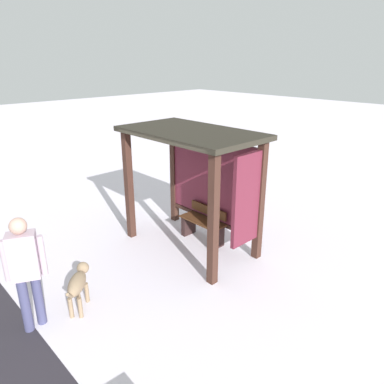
% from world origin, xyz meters
% --- Properties ---
extents(ground_plane, '(60.00, 60.00, 0.00)m').
position_xyz_m(ground_plane, '(0.00, 0.00, 0.00)').
color(ground_plane, silver).
extents(bus_shelter, '(2.89, 1.66, 2.54)m').
position_xyz_m(bus_shelter, '(0.11, 0.22, 1.80)').
color(bus_shelter, '#3C231B').
rests_on(bus_shelter, ground).
extents(bench_left_inside, '(1.09, 0.42, 0.78)m').
position_xyz_m(bench_left_inside, '(0.00, 0.39, 0.35)').
color(bench_left_inside, '#4C2C17').
rests_on(bench_left_inside, ground).
extents(person_walking, '(0.40, 0.56, 1.81)m').
position_xyz_m(person_walking, '(0.21, -3.46, 1.06)').
color(person_walking, '#BCA4B5').
rests_on(person_walking, ground).
extents(dog, '(0.73, 0.69, 0.64)m').
position_xyz_m(dog, '(0.27, -2.75, 0.46)').
color(dog, '#8E7559').
rests_on(dog, ground).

